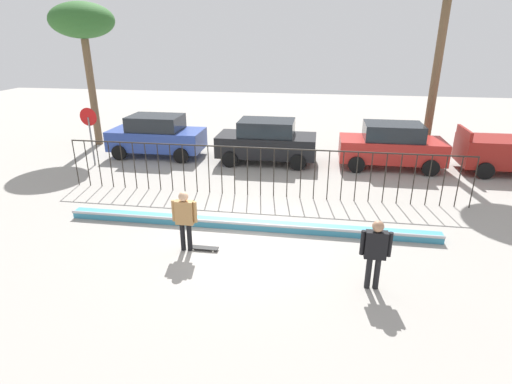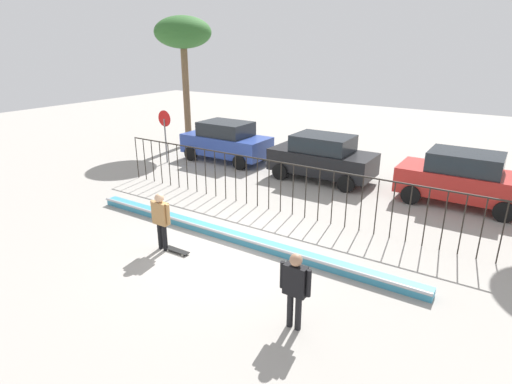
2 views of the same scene
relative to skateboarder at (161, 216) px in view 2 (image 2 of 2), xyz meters
The scene contains 11 objects.
ground_plane 1.91m from the skateboarder, 32.90° to the left, with size 60.00×60.00×0.00m, color #9E9991.
bowl_coping_ledge 2.24m from the skateboarder, 48.30° to the left, with size 11.00×0.41×0.27m.
perimeter_fence 4.41m from the skateboarder, 71.90° to the left, with size 14.04×0.04×1.77m.
skateboarder is the anchor object (origin of this frame).
skateboard 1.04m from the skateboarder, ahead, with size 0.80×0.20×0.07m.
camera_operator 4.79m from the skateboarder, 12.28° to the right, with size 0.68×0.25×1.67m.
parked_car_blue 9.44m from the skateboarder, 116.05° to the left, with size 4.30×2.12×1.90m.
parked_car_black 8.30m from the skateboarder, 82.82° to the left, with size 4.30×2.12×1.90m.
parked_car_red 10.49m from the skateboarder, 52.59° to the left, with size 4.30×2.12×1.90m.
stop_sign 9.21m from the skateboarder, 133.69° to the left, with size 0.76×0.07×2.50m.
palm_tree_short 13.78m from the skateboarder, 128.50° to the left, with size 2.99×2.99×6.80m.
Camera 2 is at (6.52, -8.24, 5.47)m, focal length 29.24 mm.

